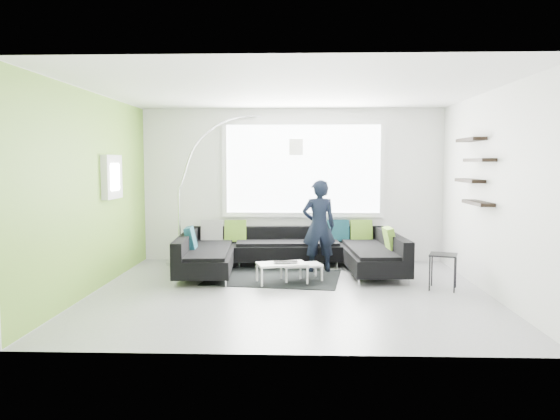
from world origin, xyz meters
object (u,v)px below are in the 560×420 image
(sectional_sofa, at_px, (289,253))
(person, at_px, (319,226))
(laptop, at_px, (286,263))
(side_table, at_px, (443,272))
(arc_lamp, at_px, (179,190))
(coffee_table, at_px, (292,272))

(sectional_sofa, height_order, person, person)
(laptop, bearing_deg, side_table, -14.14)
(side_table, distance_m, person, 2.18)
(sectional_sofa, xyz_separation_m, arc_lamp, (-1.97, 0.67, 1.00))
(laptop, bearing_deg, person, 53.69)
(sectional_sofa, relative_size, laptop, 9.57)
(side_table, xyz_separation_m, laptop, (-2.26, 0.26, 0.07))
(side_table, bearing_deg, laptop, 173.38)
(coffee_table, relative_size, arc_lamp, 0.35)
(arc_lamp, xyz_separation_m, person, (2.46, -0.57, -0.57))
(sectional_sofa, bearing_deg, person, 8.64)
(arc_lamp, bearing_deg, coffee_table, -48.89)
(side_table, height_order, person, person)
(sectional_sofa, xyz_separation_m, person, (0.49, 0.11, 0.43))
(side_table, distance_m, laptop, 2.27)
(arc_lamp, height_order, person, arc_lamp)
(sectional_sofa, bearing_deg, laptop, -96.26)
(person, height_order, laptop, person)
(coffee_table, xyz_separation_m, person, (0.44, 0.80, 0.61))
(side_table, bearing_deg, sectional_sofa, 153.57)
(coffee_table, distance_m, arc_lamp, 2.71)
(sectional_sofa, relative_size, person, 2.41)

